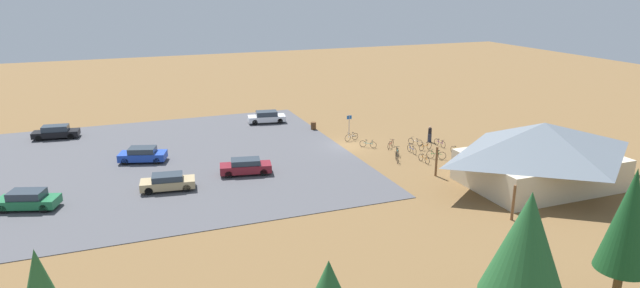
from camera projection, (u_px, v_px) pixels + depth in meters
name	position (u px, v px, depth m)	size (l,w,h in m)	color
ground	(348.00, 146.00, 55.38)	(160.00, 160.00, 0.00)	brown
parking_lot_asphalt	(113.00, 167.00, 48.91)	(43.83, 32.58, 0.05)	#4C4C51
bike_pavilion	(542.00, 151.00, 43.93)	(13.85, 10.05, 5.31)	beige
trash_bin	(313.00, 126.00, 61.32)	(0.60, 0.60, 0.90)	brown
lot_sign	(349.00, 122.00, 59.37)	(0.56, 0.08, 2.20)	#99999E
pine_center	(526.00, 244.00, 24.24)	(3.90, 3.90, 7.34)	brown
pine_west	(629.00, 221.00, 26.28)	(2.62, 2.62, 7.67)	brown
bicycle_teal_yard_front	(398.00, 152.00, 52.24)	(0.68, 1.55, 0.80)	black
bicycle_orange_back_row	(424.00, 159.00, 50.13)	(0.48, 1.71, 0.86)	black
bicycle_blue_near_porch	(412.00, 149.00, 52.92)	(0.48, 1.78, 0.86)	black
bicycle_black_by_bin	(397.00, 158.00, 50.39)	(0.73, 1.70, 0.84)	black
bicycle_purple_front_row	(440.00, 143.00, 55.02)	(0.48, 1.79, 0.79)	black
bicycle_yellow_edge_north	(456.00, 151.00, 52.46)	(0.48, 1.79, 0.82)	black
bicycle_red_lone_east	(391.00, 144.00, 54.69)	(1.31, 1.19, 0.78)	black
bicycle_green_trailside	(436.00, 155.00, 51.17)	(1.48, 1.18, 0.88)	black
bicycle_silver_yard_center	(415.00, 142.00, 55.57)	(0.85, 1.50, 0.79)	black
bicycle_white_lone_west	(351.00, 137.00, 57.10)	(1.71, 0.54, 0.90)	black
bicycle_teal_mid_cluster	(368.00, 144.00, 54.71)	(1.34, 1.22, 0.82)	black
bicycle_orange_edge_south	(425.00, 146.00, 53.92)	(1.73, 0.59, 0.82)	black
car_blue_front_row	(143.00, 155.00, 50.13)	(4.59, 3.04, 1.39)	#1E42B2
car_white_by_curb	(267.00, 117.00, 64.19)	(4.61, 2.45, 1.40)	white
car_green_mid_lot	(28.00, 200.00, 39.64)	(4.64, 3.07, 1.42)	#1E6B3D
car_black_inner_stall	(56.00, 132.00, 57.72)	(4.80, 2.29, 1.41)	black
car_maroon_far_end	(246.00, 167.00, 46.88)	(4.67, 2.52, 1.38)	maroon
car_tan_back_corner	(168.00, 182.00, 43.29)	(4.46, 2.33, 1.33)	tan
visitor_near_lot	(430.00, 134.00, 56.51)	(0.37, 0.36, 1.73)	#2D3347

